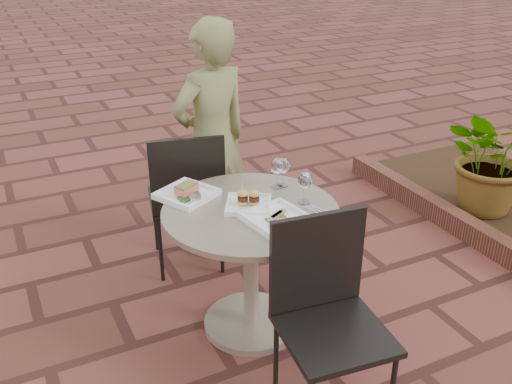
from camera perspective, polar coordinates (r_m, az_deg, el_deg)
name	(u,v)px	position (r m, az deg, el deg)	size (l,w,h in m)	color
ground	(307,347)	(3.14, 5.12, -15.15)	(60.00, 60.00, 0.00)	brown
cafe_table	(251,251)	(2.99, -0.52, -5.92)	(0.90, 0.90, 0.73)	gray
chair_far	(187,192)	(3.49, -6.94, 0.04)	(0.52, 0.52, 0.93)	black
chair_near	(326,302)	(2.53, 7.01, -10.89)	(0.49, 0.49, 0.93)	black
diner	(212,141)	(3.64, -4.47, 5.06)	(0.56, 0.37, 1.54)	olive
plate_salmon	(187,193)	(3.01, -6.94, -0.11)	(0.36, 0.36, 0.07)	white
plate_sliders	(248,202)	(2.88, -0.76, -1.02)	(0.30, 0.30, 0.14)	white
plate_tuna	(276,218)	(2.75, 1.97, -2.58)	(0.31, 0.31, 0.03)	white
wine_glass_right	(305,181)	(2.89, 4.92, 1.09)	(0.07, 0.07, 0.17)	white
wine_glass_mid	(277,167)	(3.05, 2.14, 2.53)	(0.07, 0.07, 0.17)	white
wine_glass_far	(283,166)	(3.07, 2.74, 2.58)	(0.07, 0.07, 0.16)	white
steel_ramekin	(195,200)	(2.92, -6.07, -0.82)	(0.06, 0.06, 0.05)	silver
cutlery_set	(323,212)	(2.85, 6.67, -2.01)	(0.10, 0.22, 0.00)	silver
planter_curb	(488,241)	(4.19, 22.16, -4.52)	(0.12, 3.00, 0.15)	brown
potted_plant_a	(495,156)	(4.51, 22.78, 3.38)	(0.77, 0.67, 0.86)	#33662D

